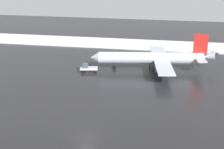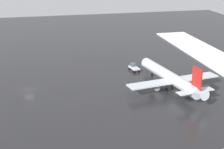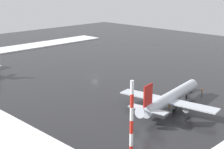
{
  "view_description": "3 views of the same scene",
  "coord_description": "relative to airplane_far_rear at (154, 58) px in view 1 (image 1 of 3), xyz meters",
  "views": [
    {
      "loc": [
        -50.14,
        -14.35,
        29.09
      ],
      "look_at": [
        18.23,
        -1.02,
        5.33
      ],
      "focal_mm": 55.0,
      "sensor_mm": 36.0,
      "label": 1
    },
    {
      "loc": [
        2.93,
        -94.34,
        37.06
      ],
      "look_at": [
        24.68,
        0.09,
        2.43
      ],
      "focal_mm": 55.0,
      "sensor_mm": 36.0,
      "label": 2
    },
    {
      "loc": [
        90.89,
        -81.8,
        33.99
      ],
      "look_at": [
        15.55,
        -6.53,
        4.68
      ],
      "focal_mm": 55.0,
      "sensor_mm": 36.0,
      "label": 3
    }
  ],
  "objects": [
    {
      "name": "airplane_far_rear",
      "position": [
        0.0,
        0.0,
        0.0
      ],
      "size": [
        28.02,
        33.57,
        9.99
      ],
      "rotation": [
        0.0,
        0.0,
        1.73
      ],
      "color": "silver",
      "rests_on": "ground_plane"
    },
    {
      "name": "ground_crew_by_nose_gear",
      "position": [
        -0.76,
        17.77,
        -2.33
      ],
      "size": [
        0.36,
        0.36,
        1.71
      ],
      "rotation": [
        0.0,
        0.0,
        0.16
      ],
      "color": "black",
      "rests_on": "ground_plane"
    },
    {
      "name": "snow_bank_right",
      "position": [
        27.15,
        8.33,
        -3.09
      ],
      "size": [
        14.0,
        116.0,
        0.42
      ],
      "primitive_type": "cube",
      "color": "white",
      "rests_on": "ground_plane"
    },
    {
      "name": "pushback_tug",
      "position": [
        -5.78,
        16.93,
        -2.02
      ],
      "size": [
        3.01,
        4.92,
        2.5
      ],
      "rotation": [
        0.0,
        0.0,
        1.75
      ],
      "color": "silver",
      "rests_on": "ground_plane"
    },
    {
      "name": "ground_crew_mid_apron",
      "position": [
        1.26,
        1.06,
        -2.33
      ],
      "size": [
        0.36,
        0.36,
        1.71
      ],
      "rotation": [
        0.0,
        0.0,
        2.38
      ],
      "color": "black",
      "rests_on": "ground_plane"
    },
    {
      "name": "ground_plane",
      "position": [
        -39.85,
        8.33,
        -3.3
      ],
      "size": [
        240.0,
        240.0,
        0.0
      ],
      "primitive_type": "plane",
      "color": "#232326"
    },
    {
      "name": "ground_crew_near_tug",
      "position": [
        0.37,
        -0.98,
        -2.33
      ],
      "size": [
        0.36,
        0.36,
        1.71
      ],
      "rotation": [
        0.0,
        0.0,
        3.84
      ],
      "color": "black",
      "rests_on": "ground_plane"
    }
  ]
}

